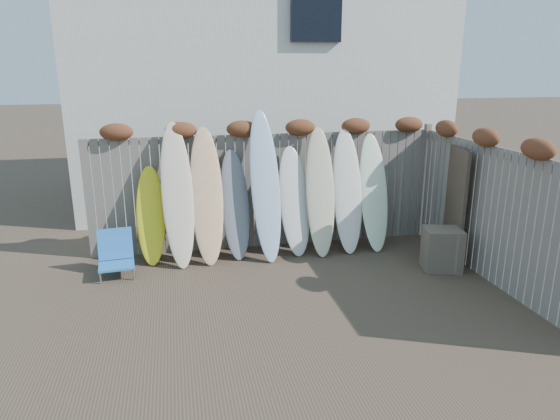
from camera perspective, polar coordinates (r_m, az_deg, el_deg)
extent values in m
plane|color=#493A2D|center=(6.86, 2.13, -10.82)|extent=(80.00, 80.00, 0.00)
cube|color=slate|center=(8.72, -1.65, 2.15)|extent=(6.00, 0.10, 2.00)
cube|color=slate|center=(9.69, 16.10, 3.25)|extent=(0.10, 0.10, 2.10)
ellipsoid|color=brown|center=(8.39, -18.19, 8.45)|extent=(0.52, 0.28, 0.28)
ellipsoid|color=brown|center=(8.34, -11.28, 8.90)|extent=(0.52, 0.28, 0.28)
ellipsoid|color=brown|center=(8.42, -4.37, 9.22)|extent=(0.52, 0.28, 0.28)
ellipsoid|color=brown|center=(8.61, 2.32, 9.41)|extent=(0.52, 0.28, 0.28)
ellipsoid|color=brown|center=(8.91, 8.66, 9.47)|extent=(0.52, 0.28, 0.28)
ellipsoid|color=brown|center=(9.30, 14.52, 9.42)|extent=(0.52, 0.28, 0.28)
cube|color=slate|center=(7.89, 23.46, -0.71)|extent=(0.10, 4.40, 2.00)
ellipsoid|color=brown|center=(7.10, 27.40, 6.19)|extent=(0.28, 0.56, 0.28)
ellipsoid|color=brown|center=(7.97, 22.47, 7.68)|extent=(0.28, 0.56, 0.28)
ellipsoid|color=brown|center=(8.90, 18.50, 8.82)|extent=(0.28, 0.56, 0.28)
cube|color=silver|center=(12.58, -2.93, 15.64)|extent=(8.00, 5.00, 6.00)
cube|color=black|center=(10.32, 4.18, 22.18)|extent=(1.00, 0.12, 1.30)
cube|color=#2572BC|center=(8.02, -18.17, -6.00)|extent=(0.56, 0.50, 0.03)
cube|color=blue|center=(8.16, -18.32, -3.68)|extent=(0.53, 0.20, 0.48)
cylinder|color=#B1B0B8|center=(7.89, -19.85, -7.31)|extent=(0.03, 0.03, 0.19)
cylinder|color=silver|center=(8.25, -19.76, -6.27)|extent=(0.03, 0.03, 0.19)
cylinder|color=#A9AAB0|center=(7.87, -16.37, -7.04)|extent=(0.03, 0.03, 0.19)
cylinder|color=#B4B4BB|center=(8.23, -16.45, -6.00)|extent=(0.03, 0.03, 0.19)
cube|color=#474135|center=(8.28, 18.03, -4.27)|extent=(0.66, 0.59, 0.66)
cube|color=brown|center=(8.78, 19.05, 0.89)|extent=(0.34, 1.22, 1.86)
ellipsoid|color=yellow|center=(8.32, -14.55, -0.63)|extent=(0.49, 0.59, 1.56)
ellipsoid|color=beige|center=(8.10, -11.64, 1.69)|extent=(0.55, 0.83, 2.26)
ellipsoid|color=#FFC197|center=(8.15, -8.37, 1.60)|extent=(0.52, 0.77, 2.17)
ellipsoid|color=slate|center=(8.31, -5.16, 0.60)|extent=(0.52, 0.67, 1.78)
ellipsoid|color=#9EBCDF|center=(8.19, -1.69, 2.77)|extent=(0.54, 0.88, 2.43)
ellipsoid|color=silver|center=(8.45, 1.65, 1.02)|extent=(0.58, 0.69, 1.81)
ellipsoid|color=beige|center=(8.45, 4.62, 2.07)|extent=(0.55, 0.79, 2.12)
ellipsoid|color=white|center=(8.65, 7.69, 2.14)|extent=(0.55, 0.76, 2.07)
ellipsoid|color=white|center=(8.81, 10.66, 1.98)|extent=(0.50, 0.71, 1.99)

